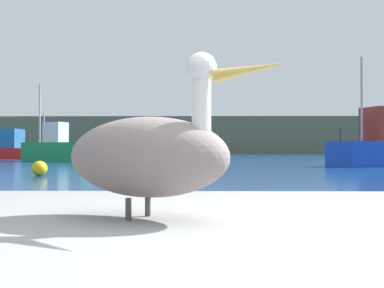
% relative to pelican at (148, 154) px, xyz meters
% --- Properties ---
extents(hillside_backdrop, '(140.00, 15.65, 6.00)m').
position_rel_pelican_xyz_m(hillside_backdrop, '(1.00, 79.68, 2.10)').
color(hillside_backdrop, '#5B664C').
rests_on(hillside_backdrop, ground).
extents(pier_dock, '(3.91, 3.01, 0.58)m').
position_rel_pelican_xyz_m(pier_dock, '(-0.01, 0.01, -0.61)').
color(pier_dock, gray).
rests_on(pier_dock, ground).
extents(pelican, '(1.15, 0.85, 0.80)m').
position_rel_pelican_xyz_m(pelican, '(0.00, 0.00, 0.00)').
color(pelican, gray).
rests_on(pelican, pier_dock).
extents(fishing_boat_red, '(8.12, 3.06, 3.96)m').
position_rel_pelican_xyz_m(fishing_boat_red, '(-16.00, 38.41, -0.04)').
color(fishing_boat_red, red).
rests_on(fishing_boat_red, ground).
extents(fishing_boat_green, '(5.43, 3.53, 5.42)m').
position_rel_pelican_xyz_m(fishing_boat_green, '(-9.62, 29.89, 0.01)').
color(fishing_boat_green, '#1E8C4C').
rests_on(fishing_boat_green, ground).
extents(mooring_buoy, '(0.51, 0.51, 0.51)m').
position_rel_pelican_xyz_m(mooring_buoy, '(-5.09, 13.25, -0.65)').
color(mooring_buoy, yellow).
rests_on(mooring_buoy, ground).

